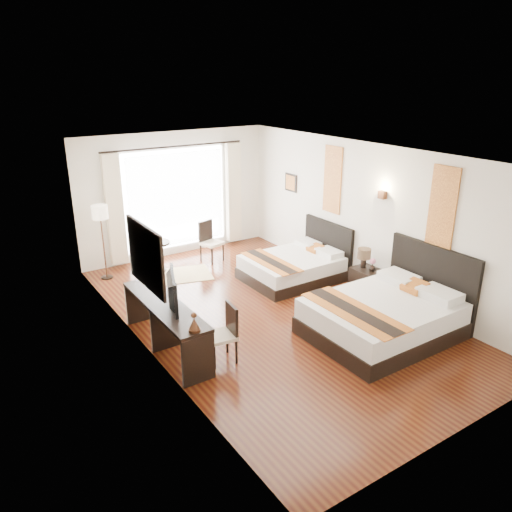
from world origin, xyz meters
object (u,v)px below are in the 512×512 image
table_lamp (364,255)px  console_desk (166,326)px  bed_near (386,315)px  bed_far (295,266)px  nightstand (367,282)px  vase (372,269)px  fruit_bowl (157,241)px  side_table (157,257)px  window_chair (211,249)px  floor_lamp (100,217)px  television (168,290)px  desk_chair (222,344)px

table_lamp → console_desk: bearing=177.7°
bed_near → console_desk: bearing=154.2°
bed_far → nightstand: 1.52m
bed_near → vase: (0.84, 1.15, 0.23)m
table_lamp → fruit_bowl: bearing=131.7°
bed_far → side_table: size_ratio=2.88×
fruit_bowl → side_table: bearing=118.5°
window_chair → floor_lamp: bearing=-113.0°
nightstand → vase: bearing=-83.7°
floor_lamp → window_chair: size_ratio=1.70×
television → fruit_bowl: size_ratio=4.06×
fruit_bowl → window_chair: bearing=-1.6°
window_chair → fruit_bowl: bearing=-107.3°
bed_near → floor_lamp: 5.75m
window_chair → bed_far: bearing=11.4°
bed_near → desk_chair: bearing=163.7°
table_lamp → vase: bearing=-85.6°
bed_near → table_lamp: (0.82, 1.36, 0.44)m
desk_chair → floor_lamp: 4.18m
window_chair → side_table: bearing=-108.6°
television → desk_chair: bearing=-120.0°
bed_near → vase: size_ratio=17.37×
bed_far → television: television is taller
bed_near → vase: bed_near is taller
bed_near → vase: bearing=53.9°
television → vase: bearing=-73.1°
floor_lamp → window_chair: floor_lamp is taller
floor_lamp → bed_near: bearing=-57.6°
nightstand → fruit_bowl: 4.34m
desk_chair → vase: bearing=-166.2°
vase → console_desk: console_desk is taller
table_lamp → fruit_bowl: 4.23m
nightstand → table_lamp: bearing=92.7°
bed_far → desk_chair: bed_far is taller
side_table → window_chair: (1.26, -0.07, -0.06)m
bed_far → side_table: (-2.21, 1.92, 0.05)m
table_lamp → floor_lamp: bearing=138.4°
nightstand → window_chair: window_chair is taller
console_desk → fruit_bowl: console_desk is taller
floor_lamp → side_table: bearing=-12.7°
bed_far → fruit_bowl: size_ratio=8.72×
bed_far → table_lamp: 1.50m
vase → window_chair: (-1.59, 3.34, -0.29)m
side_table → fruit_bowl: (0.02, -0.03, 0.36)m
floor_lamp → nightstand: bearing=-42.5°
vase → desk_chair: bearing=-173.6°
nightstand → window_chair: bearing=115.9°
console_desk → bed_far: bearing=18.4°
table_lamp → window_chair: 3.53m
table_lamp → side_table: size_ratio=0.61×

